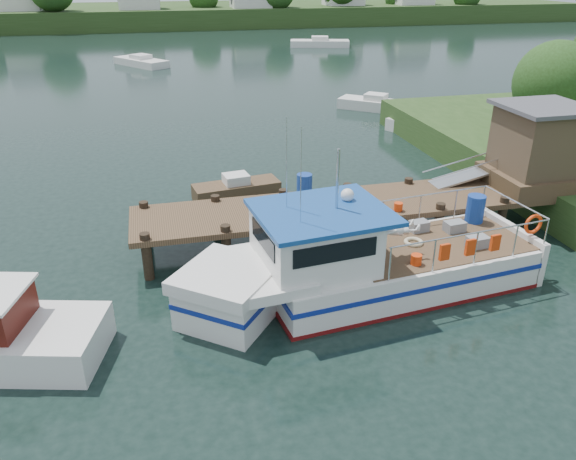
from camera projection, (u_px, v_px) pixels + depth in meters
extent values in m
plane|color=black|center=(305.00, 242.00, 20.22)|extent=(160.00, 160.00, 0.00)
cylinder|color=#332114|center=(545.00, 132.00, 27.85)|extent=(0.50, 0.50, 3.05)
sphere|color=#244518|center=(555.00, 82.00, 26.80)|extent=(3.90, 3.90, 3.90)
cube|color=#2B451C|center=(171.00, 15.00, 93.31)|extent=(140.00, 24.00, 3.00)
cylinder|color=#332114|center=(55.00, 15.00, 81.33)|extent=(0.60, 0.60, 4.80)
cylinder|color=#332114|center=(134.00, 19.00, 85.84)|extent=(0.60, 0.60, 3.00)
sphere|color=#244518|center=(132.00, 3.00, 84.88)|extent=(3.96, 3.96, 3.96)
cylinder|color=#332114|center=(205.00, 14.00, 89.83)|extent=(0.60, 0.60, 3.60)
cylinder|color=#332114|center=(277.00, 13.00, 88.57)|extent=(0.60, 0.60, 4.20)
cylinder|color=#332114|center=(339.00, 9.00, 92.56)|extent=(0.60, 0.60, 4.80)
cylinder|color=#332114|center=(396.00, 13.00, 97.07)|extent=(0.60, 0.60, 3.00)
cylinder|color=#332114|center=(465.00, 11.00, 95.80)|extent=(0.60, 0.60, 3.60)
cube|color=silver|center=(20.00, 2.00, 82.19)|extent=(6.00, 5.00, 3.00)
cube|color=silver|center=(139.00, 1.00, 84.98)|extent=(6.00, 5.00, 3.00)
cube|color=silver|center=(251.00, 0.00, 87.77)|extent=(6.00, 5.00, 3.00)
cube|color=#4C3724|center=(359.00, 204.00, 20.10)|extent=(16.00, 3.00, 0.20)
cylinder|color=black|center=(148.00, 261.00, 17.62)|extent=(0.32, 0.32, 1.90)
cylinder|color=black|center=(146.00, 227.00, 19.90)|extent=(0.32, 0.32, 1.90)
cylinder|color=black|center=(227.00, 252.00, 18.16)|extent=(0.32, 0.32, 1.90)
cylinder|color=black|center=(216.00, 220.00, 20.44)|extent=(0.32, 0.32, 1.90)
cylinder|color=black|center=(301.00, 244.00, 18.70)|extent=(0.32, 0.32, 1.90)
cylinder|color=black|center=(283.00, 213.00, 20.98)|extent=(0.32, 0.32, 1.90)
cylinder|color=black|center=(371.00, 236.00, 19.23)|extent=(0.32, 0.32, 1.90)
cylinder|color=black|center=(346.00, 207.00, 21.52)|extent=(0.32, 0.32, 1.90)
cylinder|color=black|center=(438.00, 228.00, 19.77)|extent=(0.32, 0.32, 1.90)
cylinder|color=black|center=(407.00, 201.00, 22.05)|extent=(0.32, 0.32, 1.90)
cylinder|color=black|center=(501.00, 221.00, 20.31)|extent=(0.32, 0.32, 1.90)
cylinder|color=black|center=(464.00, 195.00, 22.59)|extent=(0.32, 0.32, 1.90)
cylinder|color=black|center=(561.00, 215.00, 20.85)|extent=(0.32, 0.32, 1.90)
cylinder|color=black|center=(519.00, 190.00, 23.13)|extent=(0.32, 0.32, 1.90)
cube|color=#4C3724|center=(532.00, 178.00, 21.43)|extent=(3.20, 3.00, 0.60)
cube|color=#483928|center=(539.00, 142.00, 20.83)|extent=(2.60, 2.60, 2.40)
cube|color=#47474C|center=(546.00, 107.00, 20.27)|extent=(3.00, 3.00, 0.15)
cube|color=#A5A8AD|center=(466.00, 176.00, 21.75)|extent=(3.34, 0.90, 0.79)
cylinder|color=silver|center=(473.00, 167.00, 21.18)|extent=(3.34, 0.05, 0.76)
cylinder|color=silver|center=(462.00, 160.00, 21.88)|extent=(3.34, 0.05, 0.76)
cube|color=slate|center=(342.00, 211.00, 18.89)|extent=(0.60, 0.40, 0.30)
cube|color=slate|center=(368.00, 206.00, 19.28)|extent=(0.60, 0.40, 0.30)
cylinder|color=red|center=(398.00, 207.00, 19.24)|extent=(0.30, 0.30, 0.28)
cylinder|color=navy|center=(304.00, 186.00, 20.27)|extent=(0.56, 0.56, 0.85)
cube|color=silver|center=(397.00, 268.00, 17.25)|extent=(8.32, 4.06, 1.23)
cube|color=silver|center=(228.00, 301.00, 15.59)|extent=(3.19, 3.19, 1.23)
cube|color=silver|center=(227.00, 276.00, 15.26)|extent=(3.48, 3.51, 0.37)
cube|color=silver|center=(264.00, 271.00, 15.60)|extent=(2.46, 3.26, 0.32)
cube|color=navy|center=(397.00, 264.00, 17.18)|extent=(8.43, 4.12, 0.15)
cube|color=navy|center=(228.00, 296.00, 15.53)|extent=(3.25, 3.25, 0.15)
cube|color=#600D0E|center=(395.00, 284.00, 17.49)|extent=(8.43, 4.09, 0.15)
cube|color=#4C3724|center=(435.00, 244.00, 17.38)|extent=(6.05, 3.50, 0.04)
cube|color=silver|center=(508.00, 244.00, 18.49)|extent=(0.56, 3.21, 1.44)
cube|color=silver|center=(314.00, 241.00, 15.78)|extent=(3.28, 3.09, 1.60)
cube|color=black|center=(335.00, 253.00, 14.45)|extent=(2.34, 0.30, 0.53)
cube|color=black|center=(297.00, 212.00, 16.83)|extent=(2.34, 0.30, 0.53)
cube|color=black|center=(263.00, 239.00, 15.18)|extent=(0.25, 1.92, 0.53)
cube|color=#16458E|center=(322.00, 212.00, 15.48)|extent=(3.95, 3.48, 0.13)
cylinder|color=silver|center=(338.00, 179.00, 15.22)|extent=(0.09, 0.09, 1.71)
cylinder|color=silver|center=(301.00, 176.00, 14.19)|extent=(0.03, 0.03, 2.57)
cylinder|color=silver|center=(286.00, 164.00, 15.09)|extent=(0.03, 0.03, 2.57)
sphere|color=silver|center=(347.00, 195.00, 16.05)|extent=(0.42, 0.42, 0.38)
cylinder|color=silver|center=(474.00, 233.00, 15.74)|extent=(5.32, 0.63, 0.05)
cylinder|color=silver|center=(417.00, 196.00, 18.25)|extent=(5.32, 0.63, 0.05)
cylinder|color=silver|center=(516.00, 202.00, 17.83)|extent=(0.37, 2.93, 0.05)
cylinder|color=silver|center=(390.00, 264.00, 15.15)|extent=(0.05, 0.05, 1.02)
cylinder|color=silver|center=(343.00, 222.00, 17.65)|extent=(0.05, 0.05, 1.02)
cylinder|color=silver|center=(434.00, 256.00, 15.58)|extent=(0.05, 0.05, 1.02)
cylinder|color=silver|center=(382.00, 216.00, 18.08)|extent=(0.05, 0.05, 1.02)
cylinder|color=silver|center=(476.00, 248.00, 16.01)|extent=(0.05, 0.05, 1.02)
cylinder|color=silver|center=(420.00, 210.00, 18.51)|extent=(0.05, 0.05, 1.02)
cylinder|color=silver|center=(515.00, 241.00, 16.44)|extent=(0.05, 0.05, 1.02)
cylinder|color=silver|center=(455.00, 204.00, 18.95)|extent=(0.05, 0.05, 1.02)
cylinder|color=silver|center=(546.00, 235.00, 16.79)|extent=(0.05, 0.05, 1.02)
cylinder|color=silver|center=(483.00, 200.00, 19.29)|extent=(0.05, 0.05, 1.02)
cube|color=slate|center=(478.00, 242.00, 17.09)|extent=(0.68, 0.49, 0.34)
cube|color=slate|center=(455.00, 227.00, 18.08)|extent=(0.68, 0.49, 0.34)
cube|color=slate|center=(419.00, 226.00, 18.12)|extent=(0.63, 0.47, 0.34)
cylinder|color=navy|center=(475.00, 209.00, 18.65)|extent=(0.66, 0.66, 0.94)
cylinder|color=red|center=(416.00, 260.00, 16.09)|extent=(0.35, 0.35, 0.32)
torus|color=#BFB28C|center=(413.00, 242.00, 17.33)|extent=(0.66, 0.66, 0.13)
torus|color=red|center=(533.00, 224.00, 17.30)|extent=(0.67, 0.18, 0.66)
cube|color=red|center=(445.00, 252.00, 15.63)|extent=(0.31, 0.14, 0.48)
cube|color=red|center=(470.00, 247.00, 15.89)|extent=(0.31, 0.14, 0.48)
cube|color=red|center=(495.00, 243.00, 16.16)|extent=(0.31, 0.14, 0.48)
imported|color=silver|center=(388.00, 230.00, 16.11)|extent=(0.52, 0.73, 1.88)
cube|color=#4C3724|center=(237.00, 190.00, 23.94)|extent=(3.79, 1.74, 0.67)
cube|color=silver|center=(236.00, 179.00, 23.72)|extent=(1.13, 1.01, 0.43)
cube|color=silver|center=(320.00, 43.00, 68.02)|extent=(7.44, 4.17, 0.76)
cube|color=silver|center=(320.00, 38.00, 67.77)|extent=(2.35, 2.15, 0.49)
cube|color=silver|center=(375.00, 105.00, 38.46)|extent=(4.88, 4.52, 0.70)
cube|color=silver|center=(376.00, 97.00, 38.23)|extent=(1.84, 1.81, 0.45)
cube|color=silver|center=(438.00, 118.00, 35.08)|extent=(7.58, 5.55, 0.73)
cube|color=silver|center=(439.00, 109.00, 34.84)|extent=(2.61, 2.49, 0.47)
cube|color=silver|center=(141.00, 62.00, 55.20)|extent=(5.40, 6.46, 0.68)
cube|color=silver|center=(141.00, 57.00, 54.98)|extent=(2.27, 2.33, 0.44)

